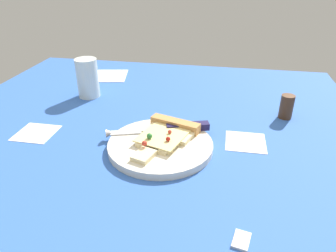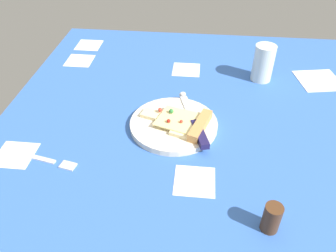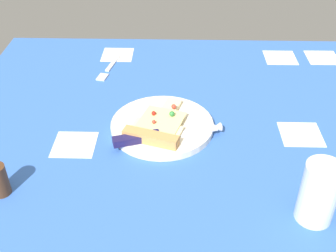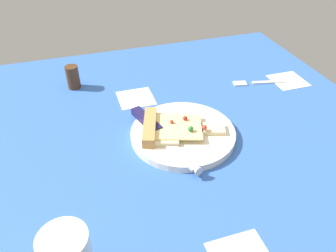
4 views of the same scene
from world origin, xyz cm
name	(u,v)px [view 1 (image 1 of 4)]	position (x,y,z in cm)	size (l,w,h in cm)	color
ground_plane	(144,137)	(-0.02, -0.06, -1.50)	(110.41, 110.41, 3.00)	#3360B7
plate	(160,146)	(5.58, -6.95, 0.80)	(23.06, 23.06, 1.60)	silver
pizza_slice	(166,134)	(6.36, -4.49, 2.39)	(13.87, 18.96, 2.52)	beige
knife	(168,128)	(6.35, -1.27, 2.20)	(23.54, 9.14, 2.45)	silver
drinking_glass	(88,78)	(-21.78, 18.55, 5.77)	(6.43, 6.43, 11.55)	silver
pepper_shaker	(287,107)	(34.73, 14.14, 3.16)	(3.44, 3.44, 6.31)	#4C2D19
napkin	(108,75)	(-22.72, 37.17, 0.20)	(13.00, 13.00, 0.40)	white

